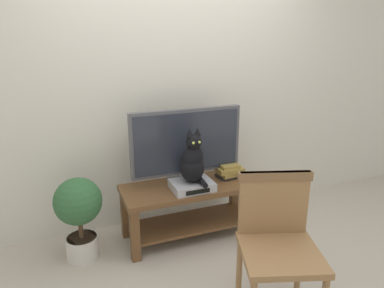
{
  "coord_description": "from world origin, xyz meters",
  "views": [
    {
      "loc": [
        -1.04,
        -2.17,
        1.75
      ],
      "look_at": [
        -0.02,
        0.44,
        0.88
      ],
      "focal_mm": 33.62,
      "sensor_mm": 36.0,
      "label": 1
    }
  ],
  "objects": [
    {
      "name": "ground_plane",
      "position": [
        0.0,
        0.0,
        0.0
      ],
      "size": [
        12.0,
        12.0,
        0.0
      ],
      "primitive_type": "plane",
      "color": "#ADA393"
    },
    {
      "name": "back_wall",
      "position": [
        0.0,
        0.97,
        1.4
      ],
      "size": [
        7.0,
        0.12,
        2.8
      ],
      "primitive_type": "cube",
      "color": "beige",
      "rests_on": "ground"
    },
    {
      "name": "cat",
      "position": [
        -0.03,
        0.4,
        0.74
      ],
      "size": [
        0.2,
        0.29,
        0.48
      ],
      "color": "black",
      "rests_on": "media_box"
    },
    {
      "name": "media_box",
      "position": [
        -0.03,
        0.41,
        0.52
      ],
      "size": [
        0.34,
        0.27,
        0.07
      ],
      "color": "#ADADB2",
      "rests_on": "tv_stand"
    },
    {
      "name": "tv",
      "position": [
        -0.02,
        0.57,
        0.84
      ],
      "size": [
        0.98,
        0.2,
        0.66
      ],
      "color": "#4C4C51",
      "rests_on": "tv_stand"
    },
    {
      "name": "wooden_chair",
      "position": [
        0.17,
        -0.53,
        0.54
      ],
      "size": [
        0.6,
        0.6,
        0.92
      ],
      "color": "olive",
      "rests_on": "ground"
    },
    {
      "name": "potted_plant",
      "position": [
        -0.95,
        0.49,
        0.42
      ],
      "size": [
        0.37,
        0.37,
        0.69
      ],
      "color": "beige",
      "rests_on": "ground"
    },
    {
      "name": "tv_stand",
      "position": [
        -0.02,
        0.49,
        0.34
      ],
      "size": [
        1.18,
        0.48,
        0.49
      ],
      "color": "brown",
      "rests_on": "ground"
    },
    {
      "name": "book_stack",
      "position": [
        0.38,
        0.53,
        0.55
      ],
      "size": [
        0.26,
        0.19,
        0.13
      ],
      "color": "#2D2D33",
      "rests_on": "tv_stand"
    }
  ]
}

